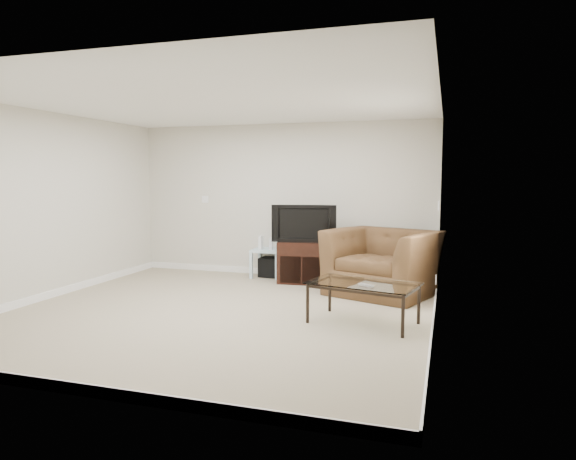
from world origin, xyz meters
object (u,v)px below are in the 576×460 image
(tv_stand, at_px, (305,262))
(recliner, at_px, (383,251))
(side_table, at_px, (268,263))
(subwoofer, at_px, (270,267))
(television, at_px, (304,223))
(coffee_table, at_px, (363,303))

(tv_stand, xyz_separation_m, recliner, (1.25, -0.46, 0.28))
(side_table, height_order, subwoofer, side_table)
(television, height_order, subwoofer, television)
(television, bearing_deg, coffee_table, -67.61)
(television, xyz_separation_m, side_table, (-0.69, 0.26, -0.70))
(television, height_order, recliner, television)
(tv_stand, height_order, recliner, recliner)
(tv_stand, xyz_separation_m, coffee_table, (1.23, -2.00, -0.09))
(tv_stand, xyz_separation_m, television, (0.00, -0.03, 0.61))
(tv_stand, relative_size, recliner, 0.56)
(tv_stand, distance_m, coffee_table, 2.35)
(side_table, xyz_separation_m, coffee_table, (1.92, -2.23, -0.00))
(television, relative_size, recliner, 0.67)
(side_table, xyz_separation_m, recliner, (1.94, -0.69, 0.37))
(subwoofer, bearing_deg, television, -23.09)
(subwoofer, relative_size, recliner, 0.22)
(television, relative_size, coffee_table, 0.78)
(television, xyz_separation_m, coffee_table, (1.23, -1.97, -0.70))
(tv_stand, bearing_deg, coffee_table, -63.70)
(recliner, bearing_deg, side_table, -179.61)
(recliner, bearing_deg, subwoofer, 179.59)
(television, height_order, coffee_table, television)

